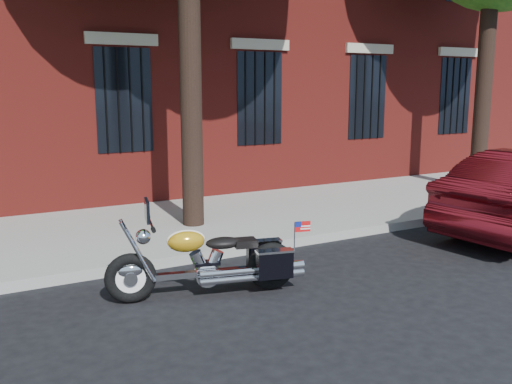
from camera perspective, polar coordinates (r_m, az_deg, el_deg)
ground at (r=7.15m, az=-0.87°, el=-9.77°), size 120.00×120.00×0.00m
curb at (r=8.31m, az=-5.37°, el=-6.33°), size 40.00×0.16×0.15m
sidewalk at (r=10.00m, az=-9.69°, el=-3.51°), size 40.00×3.60×0.15m
motorcycle at (r=6.87m, az=-4.31°, el=-7.06°), size 2.28×1.04×1.21m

